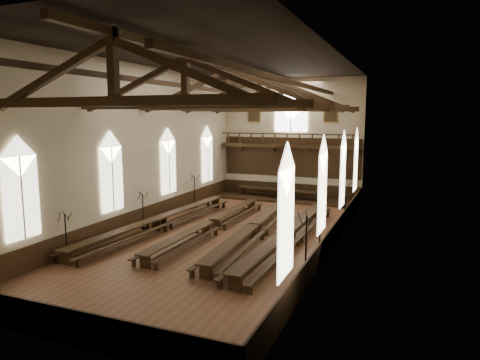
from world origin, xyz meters
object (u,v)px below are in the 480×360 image
(dais, at_px, (281,199))
(candelabrum_left_near, at_px, (67,246))
(candelabrum_left_mid, at_px, (143,218))
(refectory_row_d, at_px, (288,233))
(candelabrum_left_far, at_px, (194,198))
(high_table, at_px, (281,190))
(candelabrum_right_mid, at_px, (320,240))
(candelabrum_right_far, at_px, (344,207))
(refectory_row_b, at_px, (211,223))
(refectory_row_a, at_px, (159,220))
(refectory_row_c, at_px, (254,227))
(candelabrum_right_near, at_px, (306,256))

(dais, relative_size, candelabrum_left_near, 4.76)
(dais, distance_m, candelabrum_left_mid, 13.16)
(refectory_row_d, relative_size, candelabrum_left_far, 5.81)
(high_table, xyz_separation_m, candelabrum_right_mid, (5.88, -12.94, -0.06))
(candelabrum_right_far, bearing_deg, candelabrum_right_mid, -90.00)
(refectory_row_b, distance_m, refectory_row_d, 4.97)
(dais, xyz_separation_m, candelabrum_left_mid, (-5.22, -12.07, 0.62))
(candelabrum_left_mid, bearing_deg, candelabrum_left_near, -90.00)
(candelabrum_left_far, relative_size, candelabrum_right_mid, 1.06)
(candelabrum_right_mid, bearing_deg, candelabrum_left_far, 145.76)
(refectory_row_a, bearing_deg, dais, 70.52)
(candelabrum_left_near, bearing_deg, candelabrum_left_far, 90.00)
(refectory_row_d, xyz_separation_m, candelabrum_left_far, (-9.13, 6.31, 0.20))
(candelabrum_left_far, bearing_deg, high_table, 45.91)
(candelabrum_left_near, bearing_deg, refectory_row_b, 59.94)
(refectory_row_d, distance_m, candelabrum_right_far, 7.19)
(candelabrum_right_mid, bearing_deg, refectory_row_b, 165.45)
(refectory_row_b, bearing_deg, candelabrum_left_mid, -167.58)
(refectory_row_c, height_order, candelabrum_right_near, candelabrum_right_near)
(candelabrum_left_near, xyz_separation_m, candelabrum_right_far, (11.10, 13.60, 0.06))
(candelabrum_right_far, bearing_deg, refectory_row_c, -123.38)
(refectory_row_d, xyz_separation_m, high_table, (-3.91, 11.70, 0.21))
(candelabrum_left_mid, height_order, candelabrum_right_far, candelabrum_right_far)
(candelabrum_left_far, bearing_deg, dais, 45.91)
(refectory_row_a, xyz_separation_m, candelabrum_left_mid, (-1.02, -0.22, 0.12))
(candelabrum_left_near, distance_m, candelabrum_left_mid, 6.32)
(candelabrum_left_near, bearing_deg, candelabrum_right_mid, 26.13)
(candelabrum_left_mid, bearing_deg, high_table, 66.63)
(refectory_row_c, bearing_deg, candelabrum_left_near, -133.66)
(candelabrum_left_near, bearing_deg, refectory_row_a, 81.09)
(refectory_row_a, xyz_separation_m, refectory_row_d, (8.11, 0.16, -0.01))
(refectory_row_a, relative_size, refectory_row_d, 1.01)
(refectory_row_c, xyz_separation_m, candelabrum_left_far, (-6.91, 5.76, 0.22))
(refectory_row_a, distance_m, candelabrum_right_mid, 10.13)
(candelabrum_left_mid, xyz_separation_m, candelabrum_right_mid, (11.10, -0.87, 0.02))
(dais, xyz_separation_m, candelabrum_right_far, (5.88, -4.78, 0.70))
(refectory_row_b, bearing_deg, refectory_row_a, -167.43)
(refectory_row_d, height_order, candelabrum_right_near, candelabrum_right_near)
(candelabrum_left_near, xyz_separation_m, candelabrum_right_mid, (11.10, 5.45, 0.01))
(candelabrum_left_near, height_order, candelabrum_right_far, candelabrum_right_far)
(candelabrum_left_near, distance_m, candelabrum_right_near, 11.37)
(candelabrum_left_mid, xyz_separation_m, candelabrum_right_far, (11.10, 7.28, 0.08))
(refectory_row_a, bearing_deg, candelabrum_right_far, 35.04)
(candelabrum_left_far, bearing_deg, candelabrum_right_mid, -34.24)
(high_table, height_order, candelabrum_left_near, candelabrum_left_near)
(refectory_row_b, distance_m, candelabrum_right_near, 8.40)
(candelabrum_left_near, bearing_deg, refectory_row_d, 36.23)
(candelabrum_right_near, bearing_deg, refectory_row_b, 145.44)
(refectory_row_a, xyz_separation_m, candelabrum_left_near, (-1.02, -6.53, 0.14))
(candelabrum_left_near, relative_size, candelabrum_left_mid, 1.02)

